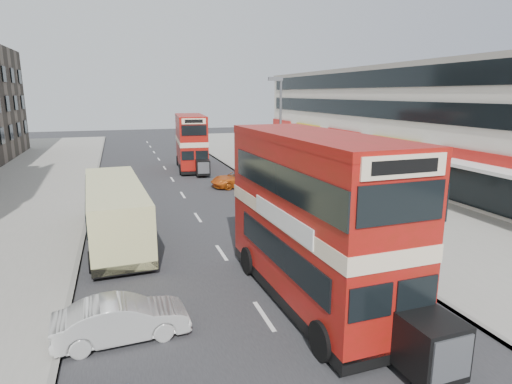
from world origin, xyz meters
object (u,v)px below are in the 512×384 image
object	(u,v)px
car_right_b	(239,179)
car_left_front	(122,319)
coach	(115,209)
car_right_a	(284,202)
pedestrian_far	(256,156)
bus_main	(314,219)
pedestrian_near	(320,184)
cyclist	(238,179)
bus_second	(191,142)
street_lamp	(279,127)

from	to	relation	value
car_right_b	car_left_front	bearing A→B (deg)	-31.93
coach	car_left_front	bearing A→B (deg)	-92.74
car_right_a	car_right_b	bearing A→B (deg)	-174.02
car_right_a	pedestrian_far	world-z (taller)	pedestrian_far
bus_main	pedestrian_near	bearing A→B (deg)	-119.30
cyclist	bus_main	bearing A→B (deg)	-93.10
bus_second	pedestrian_near	xyz separation A→B (m)	(6.08, -15.12, -1.44)
pedestrian_near	bus_second	bearing A→B (deg)	-98.92
coach	car_right_a	xyz separation A→B (m)	(9.69, 2.25, -0.92)
car_right_b	cyclist	bearing A→B (deg)	-126.30
bus_second	bus_main	bearing A→B (deg)	93.90
car_left_front	pedestrian_near	xyz separation A→B (m)	(12.89, 13.43, 0.52)
street_lamp	car_right_a	distance (m)	6.23
coach	bus_main	bearing A→B (deg)	-56.68
bus_main	pedestrian_near	xyz separation A→B (m)	(6.53, 12.82, -1.80)
bus_main	pedestrian_near	distance (m)	14.50
bus_main	pedestrian_far	distance (m)	28.98
car_right_b	cyclist	distance (m)	0.13
street_lamp	pedestrian_near	distance (m)	4.87
car_left_front	car_right_a	world-z (taller)	car_right_a
bus_second	car_right_a	xyz separation A→B (m)	(2.78, -17.01, -1.95)
bus_main	car_right_b	size ratio (longest dim) A/B	2.32
bus_second	car_left_front	xyz separation A→B (m)	(-6.80, -28.55, -1.96)
pedestrian_far	cyclist	bearing A→B (deg)	-101.97
pedestrian_near	pedestrian_far	world-z (taller)	pedestrian_near
street_lamp	car_left_front	world-z (taller)	street_lamp
coach	car_right_b	bearing A→B (deg)	45.14
street_lamp	pedestrian_far	distance (m)	13.46
street_lamp	car_right_a	bearing A→B (deg)	-106.37
coach	car_left_front	size ratio (longest dim) A/B	2.63
pedestrian_near	car_right_a	bearing A→B (deg)	-0.93
pedestrian_far	coach	bearing A→B (deg)	-110.84
pedestrian_far	car_right_b	bearing A→B (deg)	-101.24
car_right_a	bus_second	bearing A→B (deg)	-169.15
street_lamp	pedestrian_far	world-z (taller)	street_lamp
pedestrian_near	pedestrian_far	xyz separation A→B (m)	(0.33, 15.26, -0.18)
car_right_a	pedestrian_near	world-z (taller)	pedestrian_near
car_left_front	bus_second	bearing A→B (deg)	-17.55
street_lamp	cyclist	xyz separation A→B (m)	(-2.04, 3.59, -4.16)
coach	pedestrian_near	bearing A→B (deg)	14.38
bus_main	car_left_front	distance (m)	6.79
car_right_b	pedestrian_near	xyz separation A→B (m)	(3.92, -6.09, 0.54)
street_lamp	cyclist	world-z (taller)	street_lamp
street_lamp	bus_main	xyz separation A→B (m)	(-4.54, -15.39, -1.83)
street_lamp	pedestrian_far	size ratio (longest dim) A/B	4.97
car_left_front	car_right_b	distance (m)	21.49
bus_main	bus_second	xyz separation A→B (m)	(0.45, 27.94, -0.36)
bus_main	cyclist	distance (m)	19.28
bus_second	car_right_b	distance (m)	9.49
street_lamp	coach	bearing A→B (deg)	-148.58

